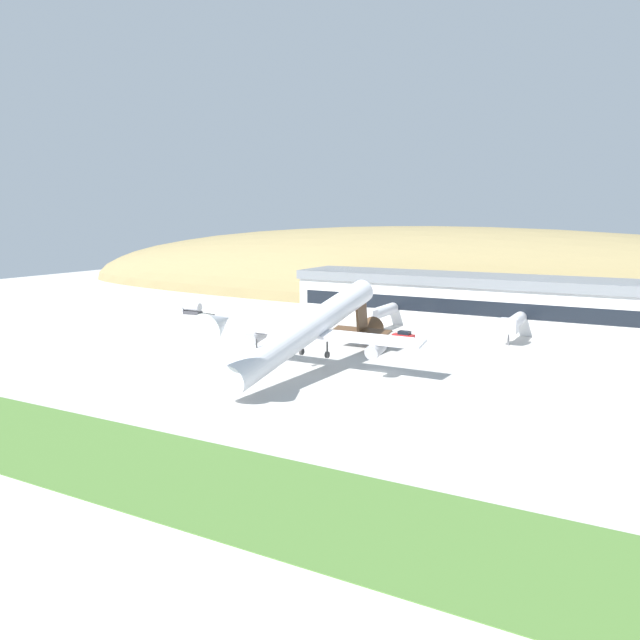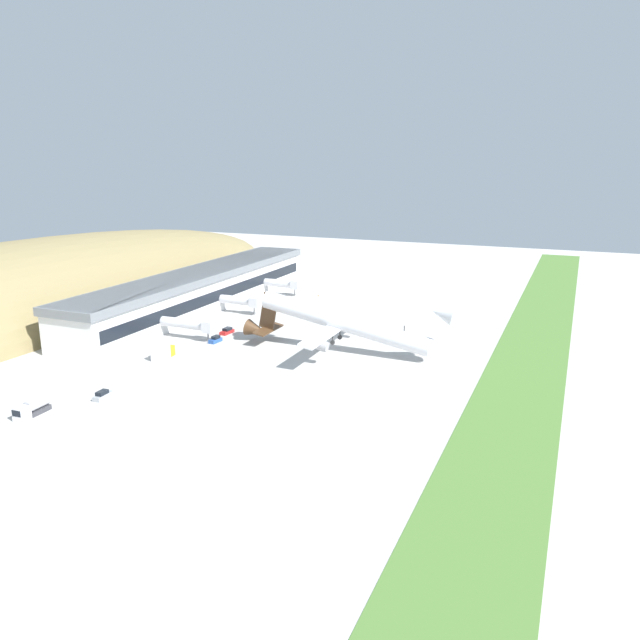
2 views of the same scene
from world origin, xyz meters
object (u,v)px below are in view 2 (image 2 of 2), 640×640
object	(u,v)px
jetway_0	(191,324)
service_car_0	(103,395)
terminal_building	(200,287)
service_car_2	(216,340)
service_car_1	(227,331)
jetway_2	(284,284)
jetway_1	(242,301)
box_truck	(163,352)
traffic_cone_0	(318,295)
cargo_airplane	(340,323)
fuel_truck	(32,408)

from	to	relation	value
jetway_0	service_car_0	world-z (taller)	jetway_0
terminal_building	service_car_2	bearing A→B (deg)	-141.33
jetway_0	service_car_1	world-z (taller)	jetway_0
service_car_1	service_car_2	world-z (taller)	service_car_2
jetway_2	service_car_2	world-z (taller)	jetway_2
jetway_1	box_truck	world-z (taller)	jetway_1
box_truck	service_car_2	bearing A→B (deg)	-14.63
traffic_cone_0	service_car_2	bearing A→B (deg)	177.54
terminal_building	service_car_0	distance (m)	76.02
jetway_2	traffic_cone_0	xyz separation A→B (m)	(2.94, -11.35, -3.71)
box_truck	traffic_cone_0	size ratio (longest dim) A/B	11.40
cargo_airplane	service_car_1	size ratio (longest dim) A/B	11.60
jetway_1	traffic_cone_0	size ratio (longest dim) A/B	23.06
terminal_building	jetway_2	bearing A→B (deg)	-28.85
service_car_0	jetway_2	bearing A→B (deg)	5.22
service_car_0	jetway_1	bearing A→B (deg)	7.29
service_car_2	traffic_cone_0	bearing A→B (deg)	-2.46
cargo_airplane	service_car_1	xyz separation A→B (m)	(3.26, 33.74, -6.49)
jetway_0	jetway_2	bearing A→B (deg)	1.39
cargo_airplane	service_car_0	xyz separation A→B (m)	(-46.63, 31.76, -6.47)
service_car_0	service_car_2	world-z (taller)	service_car_2
service_car_2	traffic_cone_0	size ratio (longest dim) A/B	6.76
terminal_building	box_truck	distance (m)	50.67
box_truck	service_car_1	bearing A→B (deg)	-6.14
fuel_truck	box_truck	world-z (taller)	box_truck
jetway_0	jetway_1	world-z (taller)	same
fuel_truck	jetway_1	bearing A→B (deg)	2.12
cargo_airplane	fuel_truck	size ratio (longest dim) A/B	7.26
terminal_building	service_car_0	bearing A→B (deg)	-161.15
service_car_0	traffic_cone_0	bearing A→B (deg)	-1.25
terminal_building	service_car_0	size ratio (longest dim) A/B	24.52
service_car_1	jetway_2	bearing A→B (deg)	8.16
cargo_airplane	box_truck	xyz separation A→B (m)	(-21.23, 36.37, -5.65)
box_truck	service_car_0	bearing A→B (deg)	-169.71
jetway_2	service_car_2	size ratio (longest dim) A/B	3.38
traffic_cone_0	service_car_0	bearing A→B (deg)	178.75
cargo_airplane	traffic_cone_0	distance (m)	63.62
jetway_0	service_car_2	world-z (taller)	jetway_0
terminal_building	traffic_cone_0	distance (m)	41.32
service_car_1	cargo_airplane	bearing A→B (deg)	-95.52
jetway_0	service_car_0	xyz separation A→B (m)	(-41.59, -7.70, -3.33)
cargo_airplane	fuel_truck	distance (m)	69.55
service_car_1	terminal_building	bearing A→B (deg)	45.88
jetway_1	service_car_1	bearing A→B (deg)	-161.31
jetway_2	cargo_airplane	size ratio (longest dim) A/B	0.25
terminal_building	cargo_airplane	xyz separation A→B (m)	(-25.08, -56.24, 0.41)
jetway_2	traffic_cone_0	size ratio (longest dim) A/B	22.87
terminal_building	traffic_cone_0	xyz separation A→B (m)	(30.85, -26.72, -6.45)
cargo_airplane	service_car_1	distance (m)	34.51
jetway_0	cargo_airplane	xyz separation A→B (m)	(5.04, -39.46, 3.15)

